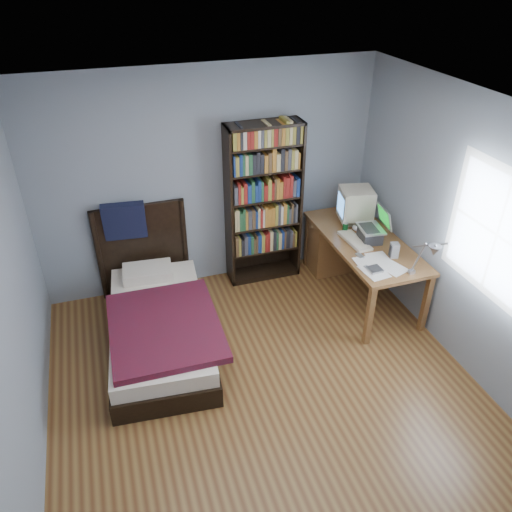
% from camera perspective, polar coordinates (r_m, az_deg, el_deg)
% --- Properties ---
extents(room, '(4.20, 4.24, 2.50)m').
position_cam_1_polar(room, '(3.81, 2.43, -3.41)').
color(room, brown).
rests_on(room, ground).
extents(desk, '(0.75, 1.65, 0.73)m').
position_cam_1_polar(desk, '(6.07, 9.94, 1.38)').
color(desk, brown).
rests_on(desk, floor).
extents(crt_monitor, '(0.44, 0.41, 0.42)m').
position_cam_1_polar(crt_monitor, '(5.79, 11.20, 5.88)').
color(crt_monitor, beige).
rests_on(crt_monitor, desk).
extents(laptop, '(0.34, 0.34, 0.38)m').
position_cam_1_polar(laptop, '(5.52, 13.10, 2.71)').
color(laptop, '#2D2D30').
rests_on(laptop, desk).
extents(desk_lamp, '(0.22, 0.49, 0.57)m').
position_cam_1_polar(desk_lamp, '(4.59, 19.38, 0.39)').
color(desk_lamp, '#99999E').
rests_on(desk_lamp, desk).
extents(keyboard, '(0.21, 0.46, 0.04)m').
position_cam_1_polar(keyboard, '(5.50, 11.23, 1.72)').
color(keyboard, beige).
rests_on(keyboard, desk).
extents(speaker, '(0.10, 0.10, 0.16)m').
position_cam_1_polar(speaker, '(5.29, 15.52, 0.64)').
color(speaker, gray).
rests_on(speaker, desk).
extents(soda_can, '(0.06, 0.06, 0.11)m').
position_cam_1_polar(soda_can, '(5.66, 10.16, 3.23)').
color(soda_can, '#073A17').
rests_on(soda_can, desk).
extents(mouse, '(0.07, 0.12, 0.04)m').
position_cam_1_polar(mouse, '(5.74, 11.32, 3.13)').
color(mouse, silver).
rests_on(mouse, desk).
extents(phone_silver, '(0.05, 0.11, 0.02)m').
position_cam_1_polar(phone_silver, '(5.25, 11.79, 0.02)').
color(phone_silver, silver).
rests_on(phone_silver, desk).
extents(phone_grey, '(0.05, 0.09, 0.02)m').
position_cam_1_polar(phone_grey, '(5.07, 12.61, -1.33)').
color(phone_grey, gray).
rests_on(phone_grey, desk).
extents(external_drive, '(0.13, 0.13, 0.03)m').
position_cam_1_polar(external_drive, '(5.05, 13.42, -1.53)').
color(external_drive, gray).
rests_on(external_drive, desk).
extents(bookshelf, '(0.85, 0.30, 1.89)m').
position_cam_1_polar(bookshelf, '(5.70, 0.88, 5.89)').
color(bookshelf, black).
rests_on(bookshelf, floor).
extents(bed, '(1.12, 2.07, 1.16)m').
position_cam_1_polar(bed, '(5.16, -11.16, -7.05)').
color(bed, black).
rests_on(bed, floor).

